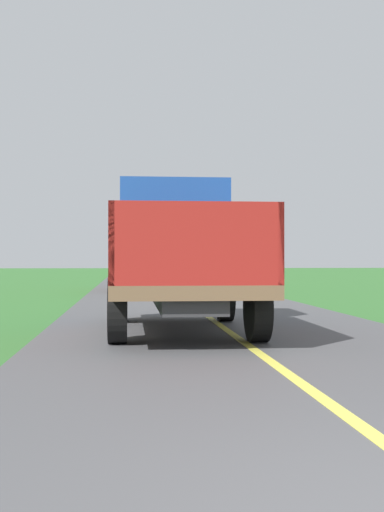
# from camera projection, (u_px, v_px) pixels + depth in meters

# --- Properties ---
(banana_truck_near) EXTENTS (2.38, 5.82, 2.80)m
(banana_truck_near) POSITION_uv_depth(u_px,v_px,m) (175.00, 252.00, 12.32)
(banana_truck_near) COLOR #2D2D30
(banana_truck_near) RESTS_ON road_surface
(banana_truck_far) EXTENTS (2.38, 5.81, 2.80)m
(banana_truck_far) POSITION_uv_depth(u_px,v_px,m) (149.00, 256.00, 28.02)
(banana_truck_far) COLOR #2D2D30
(banana_truck_far) RESTS_ON road_surface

